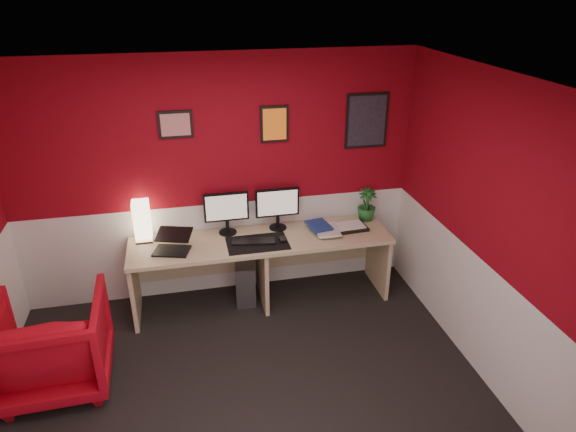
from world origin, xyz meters
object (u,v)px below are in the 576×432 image
Objects in this scene: monitor_right at (278,203)px; pc_tower at (245,278)px; laptop at (171,242)px; shoji_lamp at (142,222)px; monitor_left at (226,207)px; armchair at (53,344)px; desk at (262,270)px; potted_plant at (367,205)px; zen_tray at (349,227)px.

pc_tower is at bearing -165.68° from monitor_right.
pc_tower is at bearing 31.53° from laptop.
monitor_left is (0.82, -0.02, 0.09)m from shoji_lamp.
monitor_right is 0.67× the size of armchair.
desk is 1.29m from shoji_lamp.
potted_plant reaches higher than laptop.
laptop reaches higher than pc_tower.
armchair is at bearing -163.19° from zen_tray.
monitor_left reaches higher than shoji_lamp.
potted_plant is at bearing 10.21° from pc_tower.
pc_tower is at bearing 147.76° from desk.
laptop is at bearing -145.13° from armchair.
desk is 1.31m from potted_plant.
potted_plant reaches higher than armchair.
monitor_left is 1.49m from potted_plant.
pc_tower is (-0.16, 0.10, -0.14)m from desk.
desk is 2.04m from armchair.
laptop is 2.07m from potted_plant.
monitor_left is (0.56, 0.28, 0.18)m from laptop.
potted_plant is (2.31, -0.02, -0.02)m from shoji_lamp.
monitor_left is at bearing 172.19° from zen_tray.
monitor_right is 1.65× the size of potted_plant.
potted_plant is 1.51m from pc_tower.
potted_plant is 0.40× the size of armchair.
armchair is at bearing -161.60° from potted_plant.
potted_plant is at bearing -0.11° from monitor_right.
desk is 2.99× the size of armchair.
shoji_lamp is 2.31m from potted_plant.
zen_tray is at bearing -5.14° from shoji_lamp.
shoji_lamp is at bearing -127.12° from armchair.
shoji_lamp is 0.46× the size of armchair.
desk is at bearing -26.02° from pc_tower.
potted_plant reaches higher than desk.
armchair is (-1.71, -0.92, 0.17)m from pc_tower.
laptop is 0.96m from pc_tower.
potted_plant is at bearing -0.47° from shoji_lamp.
potted_plant is at bearing -163.28° from armchair.
monitor_right reaches higher than laptop.
monitor_left is 1.28m from zen_tray.
potted_plant reaches higher than pc_tower.
monitor_right is at bearing -155.67° from armchair.
pc_tower is (-1.34, -0.09, -0.68)m from potted_plant.
monitor_right is 2.40m from armchair.
shoji_lamp is at bearing 178.91° from monitor_left.
shoji_lamp is 2.08m from zen_tray.
monitor_right is 0.88m from pc_tower.
desk is at bearing -170.47° from potted_plant.
laptop is 1.81m from zen_tray.
desk is at bearing -178.12° from zen_tray.
monitor_left is 0.52m from monitor_right.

